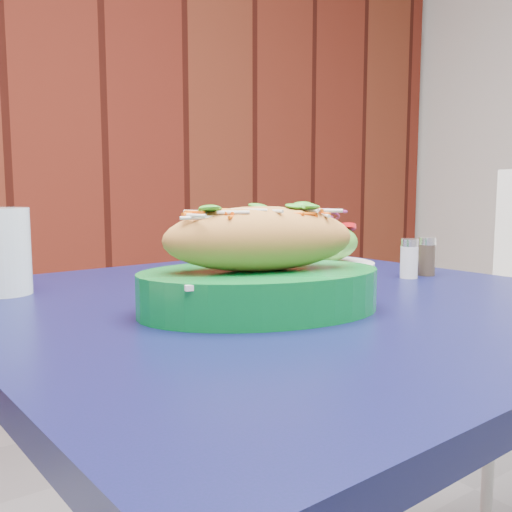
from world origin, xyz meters
TOP-DOWN VIEW (x-y plane):
  - brick_wall at (0.00, 2.97)m, footprint 4.90×0.04m
  - cafe_table at (-0.05, 1.19)m, footprint 0.83×0.83m
  - banh_mi_basket at (-0.14, 1.12)m, footprint 0.34×0.27m
  - salad_plate at (0.17, 1.35)m, footprint 0.19×0.19m
  - water_glass at (-0.36, 1.42)m, footprint 0.07×0.07m
  - salt_shaker at (0.21, 1.18)m, footprint 0.03×0.03m
  - pepper_shaker at (0.25, 1.18)m, footprint 0.03×0.03m

SIDE VIEW (x-z plane):
  - cafe_table at x=-0.05m, z-range 0.29..1.04m
  - salt_shaker at x=0.21m, z-range 0.75..0.81m
  - pepper_shaker at x=0.25m, z-range 0.75..0.81m
  - salad_plate at x=0.17m, z-range 0.73..0.85m
  - banh_mi_basket at x=-0.14m, z-range 0.73..0.87m
  - water_glass at x=-0.36m, z-range 0.75..0.87m
  - brick_wall at x=0.00m, z-range 0.00..2.80m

